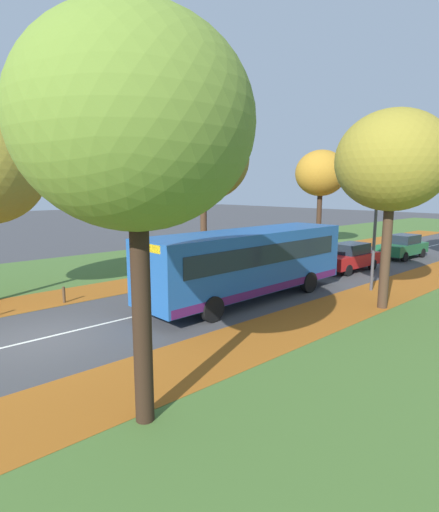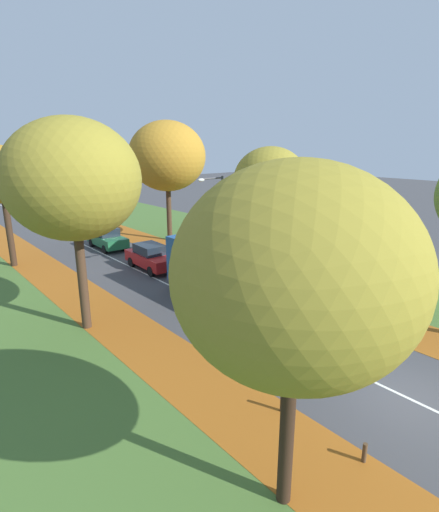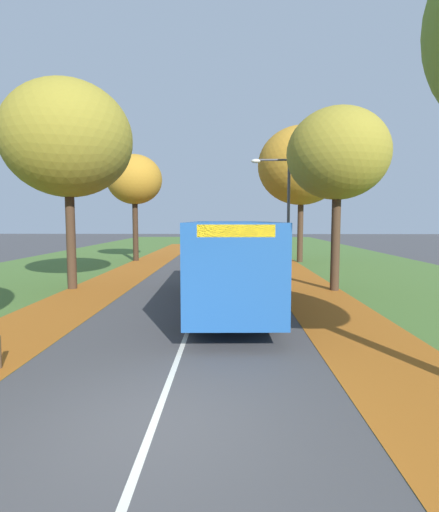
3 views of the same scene
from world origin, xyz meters
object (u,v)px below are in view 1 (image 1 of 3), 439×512
(tree_left_mid, at_px, (321,174))
(streetlamp_right, at_px, (369,211))
(car_green_following, at_px, (403,246))
(tree_left_near, at_px, (203,160))
(tree_right_near, at_px, (392,162))
(car_red_lead, at_px, (349,257))
(bollard_third, at_px, (64,295))
(tree_right_nearest, at_px, (135,125))
(bus, at_px, (248,260))

(tree_left_mid, bearing_deg, streetlamp_right, -46.26)
(tree_left_mid, xyz_separation_m, streetlamp_right, (9.48, -9.90, -2.21))
(streetlamp_right, distance_m, car_green_following, 10.90)
(tree_left_near, height_order, car_green_following, tree_left_near)
(tree_left_near, distance_m, tree_right_near, 11.51)
(streetlamp_right, relative_size, car_red_lead, 1.41)
(tree_right_near, xyz_separation_m, bollard_third, (-9.28, -9.34, -5.44))
(tree_right_nearest, xyz_separation_m, tree_right_near, (-0.51, 11.36, -0.14))
(car_red_lead, distance_m, car_green_following, 6.78)
(streetlamp_right, bearing_deg, tree_right_near, -48.91)
(tree_left_near, relative_size, streetlamp_right, 1.49)
(tree_left_mid, xyz_separation_m, car_red_lead, (6.64, -6.54, -5.13))
(car_red_lead, bearing_deg, tree_right_nearest, -72.54)
(tree_left_near, relative_size, tree_left_mid, 1.15)
(tree_right_nearest, height_order, car_red_lead, tree_right_nearest)
(tree_left_mid, height_order, tree_right_nearest, tree_right_nearest)
(tree_right_nearest, height_order, car_green_following, tree_right_nearest)
(tree_left_near, height_order, tree_left_mid, tree_left_near)
(tree_left_mid, bearing_deg, car_green_following, 2.09)
(tree_left_near, distance_m, car_green_following, 15.17)
(tree_right_nearest, distance_m, bus, 10.57)
(tree_left_near, relative_size, car_red_lead, 2.11)
(tree_right_nearest, xyz_separation_m, bollard_third, (-9.79, 2.02, -5.57))
(tree_right_nearest, relative_size, tree_right_near, 1.03)
(streetlamp_right, xyz_separation_m, car_green_following, (-2.69, 10.15, -2.92))
(tree_right_nearest, relative_size, bus, 0.76)
(tree_left_near, xyz_separation_m, car_green_following, (6.78, 12.33, -5.65))
(car_red_lead, relative_size, car_green_following, 1.00)
(tree_right_near, bearing_deg, bollard_third, -134.84)
(tree_left_near, relative_size, car_green_following, 2.10)
(tree_left_mid, bearing_deg, tree_right_nearest, -63.03)
(tree_right_nearest, xyz_separation_m, bus, (-5.07, 8.26, -4.21))
(tree_left_mid, relative_size, streetlamp_right, 1.30)
(tree_left_near, height_order, tree_right_near, tree_left_near)
(streetlamp_right, bearing_deg, bus, -115.22)
(tree_left_mid, distance_m, bus, 17.34)
(car_green_following, bearing_deg, tree_left_near, -118.81)
(tree_left_near, height_order, bus, tree_left_near)
(tree_left_near, height_order, bollard_third, tree_left_near)
(bollard_third, relative_size, bus, 0.07)
(bus, bearing_deg, tree_left_near, 155.01)
(bollard_third, distance_m, bus, 7.94)
(tree_right_near, distance_m, car_green_following, 14.22)
(streetlamp_right, bearing_deg, tree_left_near, -167.02)
(car_red_lead, bearing_deg, tree_right_near, -49.47)
(tree_right_nearest, distance_m, car_green_following, 24.92)
(tree_left_near, height_order, car_red_lead, tree_left_near)
(tree_right_nearest, xyz_separation_m, car_green_following, (-5.22, 23.82, -5.10))
(tree_left_near, bearing_deg, tree_right_near, -0.63)
(tree_right_nearest, bearing_deg, tree_left_mid, 116.97)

